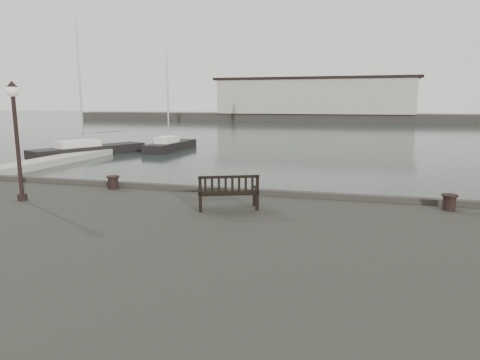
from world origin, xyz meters
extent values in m
plane|color=black|center=(0.00, 0.00, 0.00)|extent=(400.00, 400.00, 0.00)
cube|color=#B4B3A7|center=(-20.00, 10.00, 0.25)|extent=(2.00, 24.00, 0.50)
cube|color=#383530|center=(0.00, 92.00, 1.00)|extent=(140.00, 8.00, 2.00)
cube|color=#B4B3A7|center=(-8.00, 92.00, 6.00)|extent=(46.00, 9.00, 8.00)
cube|color=black|center=(-8.00, 92.00, 10.30)|extent=(48.00, 9.50, 0.60)
cube|color=black|center=(-1.14, -2.36, 2.04)|extent=(1.85, 1.24, 0.04)
cube|color=black|center=(-1.04, -2.60, 2.31)|extent=(1.64, 0.75, 0.53)
cube|color=black|center=(-1.14, -2.36, 1.80)|extent=(1.72, 1.12, 0.48)
cylinder|color=black|center=(-6.06, -0.58, 1.80)|extent=(0.59, 0.59, 0.48)
cylinder|color=black|center=(5.13, -0.81, 1.80)|extent=(0.48, 0.48, 0.47)
cylinder|color=black|center=(-7.88, -3.01, 3.24)|extent=(0.13, 0.13, 3.36)
cylinder|color=black|center=(-7.88, -3.01, 1.67)|extent=(0.29, 0.29, 0.21)
sphere|color=silver|center=(-7.88, -3.01, 5.03)|extent=(0.38, 0.38, 0.38)
cone|color=black|center=(-7.88, -3.01, 5.24)|extent=(0.32, 0.32, 0.19)
cube|color=black|center=(-20.73, 19.32, 0.10)|extent=(6.53, 10.56, 1.40)
cube|color=silver|center=(-20.73, 19.32, 1.10)|extent=(2.93, 3.99, 0.60)
cylinder|color=#B2B5B7|center=(-20.73, 19.32, 7.04)|extent=(0.16, 0.16, 12.49)
cube|color=black|center=(-15.31, 24.97, 0.10)|extent=(2.40, 7.98, 1.40)
cube|color=silver|center=(-15.31, 24.97, 1.10)|extent=(1.49, 2.82, 0.60)
cylinder|color=#B2B5B7|center=(-15.31, 24.97, 5.19)|extent=(0.16, 0.16, 8.79)
camera|label=1|loc=(2.41, -14.14, 4.67)|focal=32.00mm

